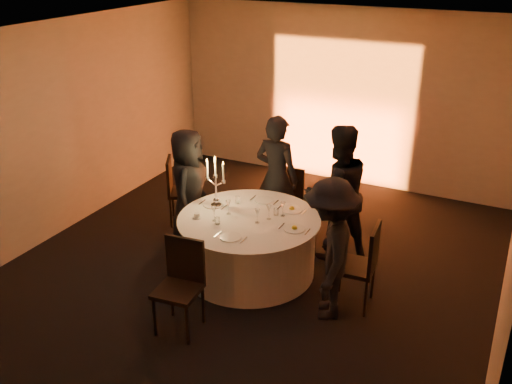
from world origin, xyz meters
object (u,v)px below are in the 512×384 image
at_px(chair_back_left, 294,191).
at_px(guest_back_left, 277,177).
at_px(chair_left, 178,187).
at_px(chair_right, 362,261).
at_px(guest_right, 330,250).
at_px(candelabra, 216,189).
at_px(chair_front, 181,279).
at_px(guest_left, 189,188).
at_px(banquet_table, 249,245).
at_px(chair_back_right, 327,210).
at_px(guest_back_right, 337,193).
at_px(coffee_cup, 197,216).

xyz_separation_m(chair_back_left, guest_back_left, (-0.07, -0.49, 0.38)).
distance_m(chair_left, chair_right, 3.24).
distance_m(guest_right, candelabra, 1.85).
xyz_separation_m(chair_front, guest_left, (-0.96, 1.67, 0.25)).
relative_size(chair_back_left, candelabra, 1.33).
distance_m(banquet_table, chair_left, 1.81).
height_order(chair_back_left, chair_back_right, chair_back_left).
xyz_separation_m(chair_back_right, guest_right, (0.58, -1.58, 0.33)).
bearing_deg(chair_front, chair_back_right, 67.04).
distance_m(guest_left, guest_right, 2.43).
distance_m(guest_back_left, candelabra, 1.04).
bearing_deg(chair_left, chair_front, -174.78).
xyz_separation_m(guest_back_right, guest_right, (0.36, -1.28, -0.09)).
distance_m(chair_back_right, guest_back_right, 0.57).
height_order(chair_back_right, chair_front, chair_front).
height_order(chair_back_left, chair_right, chair_right).
bearing_deg(chair_left, coffee_cup, -165.96).
bearing_deg(coffee_cup, guest_right, -4.14).
xyz_separation_m(chair_left, guest_right, (2.81, -1.22, 0.26)).
relative_size(chair_back_left, coffee_cup, 8.43).
height_order(guest_back_left, guest_right, guest_back_left).
distance_m(chair_left, chair_front, 2.58).
xyz_separation_m(guest_back_left, coffee_cup, (-0.48, -1.35, -0.10)).
relative_size(guest_back_left, guest_back_right, 0.97).
bearing_deg(guest_right, coffee_cup, -112.81).
distance_m(chair_back_left, guest_right, 2.36).
distance_m(chair_right, coffee_cup, 2.11).
bearing_deg(guest_left, guest_back_right, -92.25).
relative_size(chair_back_right, guest_right, 0.54).
height_order(banquet_table, guest_right, guest_right).
xyz_separation_m(chair_back_right, guest_back_right, (0.22, -0.30, 0.42)).
xyz_separation_m(guest_back_left, guest_right, (1.32, -1.48, -0.07)).
bearing_deg(guest_back_right, chair_right, 79.61).
xyz_separation_m(chair_right, coffee_cup, (-2.09, -0.18, 0.20)).
xyz_separation_m(chair_right, candelabra, (-2.05, 0.23, 0.42)).
xyz_separation_m(chair_right, guest_back_right, (-0.65, 0.97, 0.33)).
bearing_deg(candelabra, guest_right, -17.22).
xyz_separation_m(chair_left, chair_right, (3.11, -0.90, 0.02)).
height_order(chair_right, guest_right, guest_right).
distance_m(chair_back_right, guest_left, 1.95).
bearing_deg(banquet_table, coffee_cup, -154.73).
bearing_deg(chair_back_right, chair_back_left, -55.97).
bearing_deg(chair_right, chair_front, -57.52).
relative_size(chair_back_left, chair_front, 0.89).
relative_size(chair_back_left, chair_right, 0.88).
distance_m(chair_back_left, chair_front, 2.90).
height_order(banquet_table, coffee_cup, coffee_cup).
relative_size(chair_left, guest_left, 0.61).
height_order(guest_right, candelabra, guest_right).
xyz_separation_m(chair_left, candelabra, (1.05, -0.67, 0.43)).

